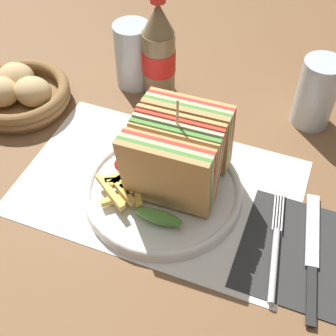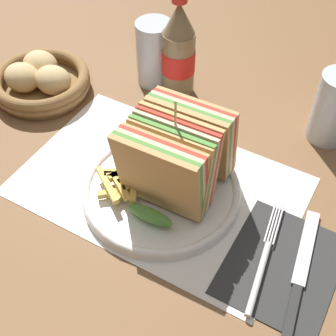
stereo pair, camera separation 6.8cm
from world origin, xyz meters
TOP-DOWN VIEW (x-y plane):
  - ground_plane at (0.00, 0.00)m, footprint 4.00×4.00m
  - placemat at (0.01, 0.02)m, footprint 0.42×0.27m
  - plate_main at (0.02, 0.01)m, footprint 0.23×0.23m
  - club_sandwich at (0.04, 0.02)m, footprint 0.13×0.16m
  - fries_pile at (-0.02, -0.01)m, footprint 0.08×0.10m
  - ketchup_blob at (-0.04, 0.03)m, footprint 0.04×0.04m
  - napkin at (0.22, -0.01)m, footprint 0.14×0.17m
  - fork at (0.20, -0.03)m, footprint 0.04×0.18m
  - knife at (0.24, -0.02)m, footprint 0.05×0.21m
  - coke_bottle_near at (-0.08, 0.24)m, footprint 0.06×0.06m
  - glass_near at (0.19, 0.26)m, footprint 0.07×0.07m
  - glass_far at (-0.13, 0.25)m, footprint 0.07×0.07m
  - bread_basket at (-0.30, 0.12)m, footprint 0.18×0.18m

SIDE VIEW (x-z plane):
  - ground_plane at x=0.00m, z-range 0.00..0.00m
  - placemat at x=0.01m, z-range 0.00..0.00m
  - napkin at x=0.22m, z-range 0.00..0.00m
  - knife at x=0.24m, z-range 0.00..0.01m
  - fork at x=0.20m, z-range 0.00..0.01m
  - plate_main at x=0.02m, z-range 0.00..0.02m
  - bread_basket at x=-0.30m, z-range -0.01..0.06m
  - ketchup_blob at x=-0.04m, z-range 0.02..0.04m
  - fries_pile at x=-0.02m, z-range 0.02..0.04m
  - glass_near at x=0.19m, z-range -0.01..0.11m
  - glass_far at x=-0.13m, z-range -0.01..0.11m
  - club_sandwich at x=0.04m, z-range 0.00..0.16m
  - coke_bottle_near at x=-0.08m, z-range -0.01..0.18m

